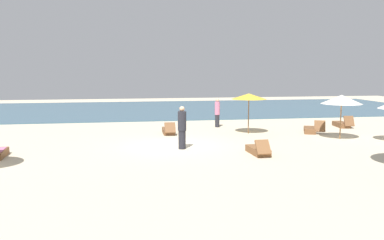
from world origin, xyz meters
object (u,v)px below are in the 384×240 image
umbrella_3 (249,96)px  person_0 (217,112)px  umbrella_0 (342,99)px  person_1 (182,128)px  lounger_4 (258,150)px  lounger_2 (342,124)px  lounger_3 (311,130)px  lounger_0 (169,131)px

umbrella_3 → person_0: bearing=113.1°
umbrella_0 → umbrella_3: bearing=148.5°
person_1 → person_0: bearing=64.4°
lounger_4 → umbrella_3: bearing=77.2°
lounger_2 → lounger_3: size_ratio=0.98×
umbrella_0 → umbrella_3: 4.74m
umbrella_3 → lounger_3: size_ratio=1.27×
lounger_2 → lounger_4: lounger_2 is taller
umbrella_0 → lounger_0: bearing=159.7°
lounger_3 → umbrella_0: bearing=-75.7°
umbrella_3 → person_1: bearing=-138.5°
lounger_4 → umbrella_0: bearing=28.8°
umbrella_0 → person_1: 8.38m
lounger_4 → person_1: size_ratio=0.90×
umbrella_0 → lounger_4: 6.27m
umbrella_3 → lounger_2: bearing=12.9°
lounger_2 → lounger_3: lounger_2 is taller
umbrella_3 → lounger_3: 3.97m
umbrella_0 → person_0: umbrella_0 is taller
umbrella_3 → lounger_4: umbrella_3 is taller
umbrella_3 → lounger_2: size_ratio=1.29×
umbrella_3 → person_1: 5.69m
person_0 → lounger_2: bearing=-9.2°
person_1 → umbrella_3: bearing=41.5°
lounger_2 → person_1: (-10.54, -5.15, 0.79)m
umbrella_3 → person_1: umbrella_3 is taller
lounger_0 → lounger_4: lounger_4 is taller
lounger_3 → lounger_0: bearing=173.2°
lounger_3 → person_0: bearing=147.2°
lounger_0 → lounger_3: lounger_3 is taller
lounger_4 → lounger_2: bearing=42.0°
umbrella_0 → lounger_2: 4.91m
lounger_2 → lounger_3: (-2.87, -1.77, -0.00)m
lounger_0 → person_1: person_1 is taller
umbrella_0 → lounger_4: (-5.26, -2.89, -1.83)m
lounger_0 → lounger_4: (3.10, -5.98, 0.00)m
umbrella_3 → lounger_3: umbrella_3 is taller
umbrella_3 → lounger_0: umbrella_3 is taller
lounger_2 → person_0: 7.62m
umbrella_3 → lounger_2: umbrella_3 is taller
person_0 → person_1: (-3.05, -6.36, 0.06)m
umbrella_3 → umbrella_0: bearing=-31.5°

